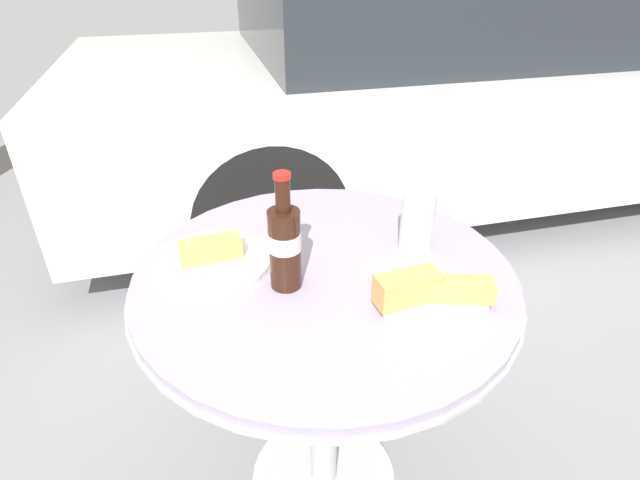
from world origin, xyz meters
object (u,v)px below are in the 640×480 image
bistro_table (324,324)px  parked_car (478,78)px  drinking_glass (417,223)px  lunch_plate_near (212,258)px  cola_bottle_left (285,244)px  lunch_plate_far (429,293)px

bistro_table → parked_car: parked_car is taller
bistro_table → parked_car: size_ratio=0.18×
drinking_glass → lunch_plate_near: size_ratio=0.55×
cola_bottle_left → lunch_plate_far: bearing=-26.6°
drinking_glass → parked_car: 2.09m
lunch_plate_near → parked_car: bearing=46.4°
bistro_table → cola_bottle_left: (-0.09, -0.03, 0.24)m
cola_bottle_left → lunch_plate_far: 0.29m
bistro_table → cola_bottle_left: cola_bottle_left is taller
lunch_plate_near → bistro_table: bearing=-20.2°
drinking_glass → lunch_plate_near: drinking_glass is taller
cola_bottle_left → lunch_plate_near: size_ratio=0.97×
lunch_plate_near → lunch_plate_far: lunch_plate_far is taller
cola_bottle_left → lunch_plate_far: (0.25, -0.12, -0.07)m
lunch_plate_near → cola_bottle_left: bearing=-39.4°
lunch_plate_near → drinking_glass: bearing=-6.2°
parked_car → lunch_plate_near: bearing=-133.6°
parked_car → drinking_glass: bearing=-123.9°
drinking_glass → lunch_plate_near: (-0.44, 0.05, -0.05)m
bistro_table → drinking_glass: drinking_glass is taller
cola_bottle_left → lunch_plate_far: size_ratio=1.07×
cola_bottle_left → parked_car: size_ratio=0.05×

